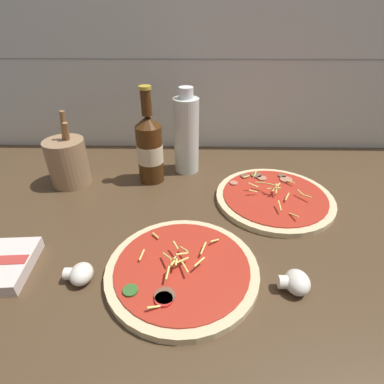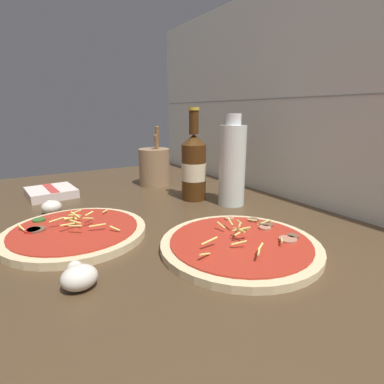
% 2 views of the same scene
% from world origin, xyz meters
% --- Properties ---
extents(counter_slab, '(1.60, 0.90, 0.03)m').
position_xyz_m(counter_slab, '(0.00, 0.00, 0.01)').
color(counter_slab, '#4C3823').
rests_on(counter_slab, ground).
extents(tile_backsplash, '(1.60, 0.01, 0.60)m').
position_xyz_m(tile_backsplash, '(0.00, 0.45, 0.30)').
color(tile_backsplash, silver).
rests_on(tile_backsplash, ground).
extents(pizza_near, '(0.27, 0.27, 0.05)m').
position_xyz_m(pizza_near, '(-0.11, -0.12, 0.03)').
color(pizza_near, beige).
rests_on(pizza_near, counter_slab).
extents(pizza_far, '(0.29, 0.29, 0.05)m').
position_xyz_m(pizza_far, '(0.10, 0.12, 0.03)').
color(pizza_far, beige).
rests_on(pizza_far, counter_slab).
extents(beer_bottle, '(0.07, 0.07, 0.25)m').
position_xyz_m(beer_bottle, '(-0.21, 0.22, 0.12)').
color(beer_bottle, '#47280F').
rests_on(beer_bottle, counter_slab).
extents(oil_bottle, '(0.07, 0.07, 0.24)m').
position_xyz_m(oil_bottle, '(-0.12, 0.28, 0.13)').
color(oil_bottle, silver).
rests_on(oil_bottle, counter_slab).
extents(mushroom_left, '(0.05, 0.05, 0.04)m').
position_xyz_m(mushroom_left, '(0.08, -0.15, 0.04)').
color(mushroom_left, white).
rests_on(mushroom_left, counter_slab).
extents(mushroom_right, '(0.05, 0.05, 0.03)m').
position_xyz_m(mushroom_right, '(-0.29, -0.14, 0.04)').
color(mushroom_right, white).
rests_on(mushroom_right, counter_slab).
extents(utensil_crock, '(0.10, 0.10, 0.19)m').
position_xyz_m(utensil_crock, '(-0.43, 0.20, 0.09)').
color(utensil_crock, '#9E7A56').
rests_on(utensil_crock, counter_slab).
extents(dish_towel, '(0.14, 0.13, 0.03)m').
position_xyz_m(dish_towel, '(-0.45, -0.12, 0.04)').
color(dish_towel, beige).
rests_on(dish_towel, counter_slab).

